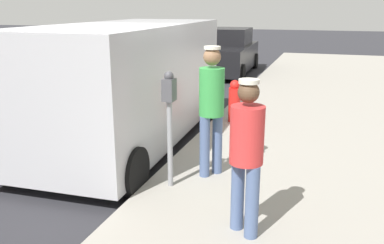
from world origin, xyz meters
The scene contains 8 objects.
ground_plane centered at (0.00, 0.00, 0.00)m, with size 80.00×80.00×0.00m, color #2D2D33.
sidewalk_slab centered at (3.50, 0.00, 0.07)m, with size 5.00×32.00×0.15m, color #9E998E.
parking_meter_near centered at (1.35, -0.88, 1.18)m, with size 0.14×0.18×1.52m.
pedestrian_in_red centered at (2.50, -1.74, 1.08)m, with size 0.34×0.34×1.63m.
pedestrian_in_green centered at (1.75, -0.34, 1.19)m, with size 0.34×0.34×1.79m.
parked_van centered at (-0.15, 0.96, 1.15)m, with size 2.29×5.27×2.15m.
parked_sedan_ahead centered at (-0.45, 9.50, 0.75)m, with size 2.09×4.47×1.65m.
fire_hydrant centered at (1.45, 2.47, 0.57)m, with size 0.24×0.24×0.86m.
Camera 1 is at (3.20, -5.58, 2.45)m, focal length 38.65 mm.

